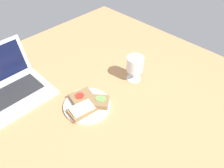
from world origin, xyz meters
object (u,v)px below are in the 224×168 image
sandwich_with_cheese (82,110)px  sandwich_with_tomato (82,97)px  sandwich_with_cucumber (97,102)px  plate (87,105)px  laptop (6,87)px  wine_glass (135,65)px

sandwich_with_cheese → sandwich_with_tomato: (4.76, 6.08, -0.05)cm
sandwich_with_cucumber → sandwich_with_tomato: sandwich_with_cucumber is taller
sandwich_with_tomato → sandwich_with_cucumber: bearing=-67.7°
plate → sandwich_with_cheese: size_ratio=1.72×
plate → sandwich_with_tomato: sandwich_with_tomato is taller
sandwich_with_cheese → laptop: size_ratio=0.36×
plate → sandwich_with_tomato: size_ratio=1.85×
sandwich_with_cheese → sandwich_with_cucumber: (7.72, -1.14, 0.04)cm
sandwich_with_tomato → laptop: laptop is taller
sandwich_with_cheese → sandwich_with_cucumber: 7.80cm
wine_glass → plate: bearing=174.8°
sandwich_with_tomato → wine_glass: (28.58, -7.09, 6.58)cm
sandwich_with_cheese → laptop: laptop is taller
plate → sandwich_with_cucumber: bearing=-38.0°
sandwich_with_cucumber → wine_glass: size_ratio=0.95×
sandwich_with_cheese → sandwich_with_cucumber: sandwich_with_cucumber is taller
sandwich_with_cucumber → wine_glass: (25.62, 0.13, 6.49)cm
plate → sandwich_with_cheese: sandwich_with_cheese is taller
laptop → sandwich_with_cucumber: bearing=-55.6°
plate → laptop: laptop is taller
sandwich_with_cucumber → laptop: laptop is taller
plate → wine_glass: (29.19, -2.66, 8.36)cm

